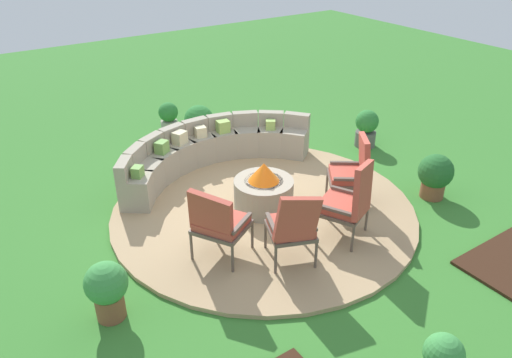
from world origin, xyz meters
TOP-DOWN VIEW (x-y plane):
  - ground_plane at (0.00, 0.00)m, footprint 24.00×24.00m
  - patio_circle at (0.00, 0.00)m, footprint 4.47×4.47m
  - fire_pit at (0.00, 0.00)m, footprint 0.87×0.87m
  - curved_stone_bench at (-0.04, 1.58)m, footprint 3.62×1.32m
  - lounge_chair_front_left at (-1.14, -0.66)m, footprint 0.83×0.85m
  - lounge_chair_front_right at (-0.44, -1.25)m, footprint 0.72×0.75m
  - lounge_chair_back_left at (0.50, -1.23)m, footprint 0.81×0.83m
  - lounge_chair_back_right at (1.16, -0.62)m, footprint 0.77×0.79m
  - potted_plant_1 at (-2.63, -0.84)m, footprint 0.47×0.47m
  - potted_plant_2 at (0.08, 3.40)m, footprint 0.38×0.38m
  - potted_plant_3 at (0.32, 2.57)m, footprint 0.55×0.55m
  - potted_plant_4 at (2.42, -1.13)m, footprint 0.53×0.53m
  - potted_plant_5 at (2.91, 0.83)m, footprint 0.43×0.43m

SIDE VIEW (x-z plane):
  - ground_plane at x=0.00m, z-range 0.00..0.00m
  - patio_circle at x=0.00m, z-range 0.00..0.06m
  - fire_pit at x=0.00m, z-range -0.02..0.71m
  - potted_plant_2 at x=0.08m, z-range 0.03..0.69m
  - curved_stone_bench at x=-0.04m, z-range 0.00..0.74m
  - potted_plant_5 at x=2.91m, z-range 0.02..0.72m
  - potted_plant_4 at x=2.42m, z-range 0.03..0.75m
  - potted_plant_1 at x=-2.63m, z-range 0.05..0.76m
  - potted_plant_3 at x=0.32m, z-range 0.05..0.84m
  - lounge_chair_front_left at x=-1.14m, z-range 0.08..1.12m
  - lounge_chair_front_right at x=-0.44m, z-range 0.07..1.13m
  - lounge_chair_back_right at x=1.16m, z-range 0.08..1.16m
  - lounge_chair_back_left at x=0.50m, z-range 0.05..1.20m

